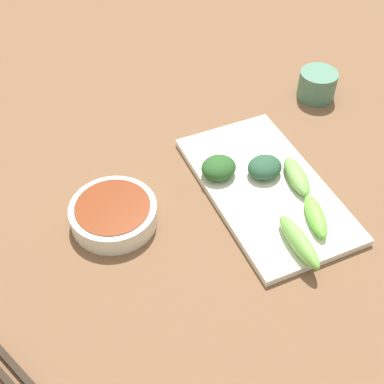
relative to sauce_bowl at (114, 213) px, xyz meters
The scene contains 9 objects.
tabletop 0.12m from the sauce_bowl, 11.73° to the right, with size 2.10×2.10×0.02m, color brown.
sauce_bowl is the anchor object (origin of this frame).
serving_plate 0.23m from the sauce_bowl, ahead, with size 0.17×0.30×0.01m, color silver.
broccoli_leafy_0 0.24m from the sauce_bowl, ahead, with size 0.05×0.05×0.03m, color #244A32.
broccoli_stalk_1 0.28m from the sauce_bowl, ahead, with size 0.03×0.08×0.02m, color #6BA149.
broccoli_leafy_2 0.18m from the sauce_bowl, ahead, with size 0.05×0.05×0.03m, color #234D1F.
broccoli_stalk_3 0.29m from the sauce_bowl, 25.54° to the right, with size 0.02×0.08×0.02m, color #68B43E.
broccoli_stalk_4 0.26m from the sauce_bowl, 36.41° to the right, with size 0.02×0.10×0.03m, color #6DAF49.
tea_cup 0.46m from the sauce_bowl, 17.89° to the left, with size 0.07×0.07×0.05m, color #49755E.
Camera 1 is at (-0.20, -0.47, 0.60)m, focal length 48.75 mm.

